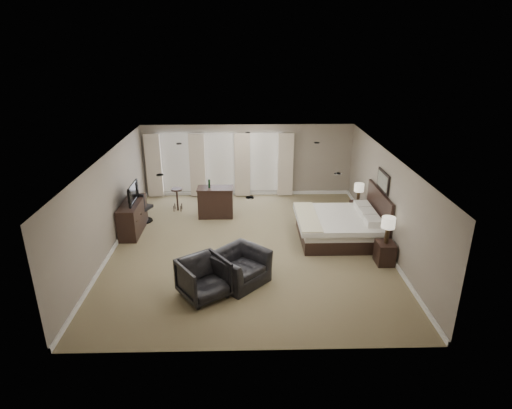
{
  "coord_description": "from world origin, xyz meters",
  "views": [
    {
      "loc": [
        -0.08,
        -10.68,
        5.45
      ],
      "look_at": [
        0.2,
        0.4,
        1.1
      ],
      "focal_mm": 30.0,
      "sensor_mm": 36.0,
      "label": 1
    }
  ],
  "objects_px": {
    "bed": "(340,216)",
    "bar_counter": "(216,202)",
    "dresser": "(133,217)",
    "bar_stool_right": "(225,197)",
    "tv": "(131,200)",
    "bar_stool_left": "(177,199)",
    "nightstand_near": "(385,253)",
    "armchair_near": "(239,262)",
    "lamp_near": "(388,230)",
    "lamp_far": "(359,193)",
    "nightstand_far": "(357,211)",
    "armchair_far": "(204,277)",
    "desk_chair": "(143,206)"
  },
  "relations": [
    {
      "from": "bed",
      "to": "armchair_far",
      "type": "distance_m",
      "value": 4.61
    },
    {
      "from": "lamp_far",
      "to": "bar_counter",
      "type": "xyz_separation_m",
      "value": [
        -4.53,
        0.3,
        -0.37
      ]
    },
    {
      "from": "nightstand_near",
      "to": "armchair_near",
      "type": "bearing_deg",
      "value": -167.53
    },
    {
      "from": "bed",
      "to": "bar_stool_left",
      "type": "xyz_separation_m",
      "value": [
        -4.96,
        2.31,
        -0.34
      ]
    },
    {
      "from": "bar_stool_right",
      "to": "lamp_far",
      "type": "bearing_deg",
      "value": -15.42
    },
    {
      "from": "lamp_far",
      "to": "bar_stool_left",
      "type": "xyz_separation_m",
      "value": [
        -5.85,
        0.86,
        -0.48
      ]
    },
    {
      "from": "armchair_near",
      "to": "desk_chair",
      "type": "height_order",
      "value": "armchair_near"
    },
    {
      "from": "bed",
      "to": "nightstand_far",
      "type": "distance_m",
      "value": 1.76
    },
    {
      "from": "armchair_far",
      "to": "bar_counter",
      "type": "distance_m",
      "value": 4.6
    },
    {
      "from": "nightstand_near",
      "to": "lamp_near",
      "type": "relative_size",
      "value": 0.83
    },
    {
      "from": "bed",
      "to": "bar_counter",
      "type": "xyz_separation_m",
      "value": [
        -3.64,
        1.75,
        -0.23
      ]
    },
    {
      "from": "lamp_near",
      "to": "dresser",
      "type": "bearing_deg",
      "value": 163.19
    },
    {
      "from": "dresser",
      "to": "bar_stool_right",
      "type": "distance_m",
      "value": 3.31
    },
    {
      "from": "bed",
      "to": "armchair_far",
      "type": "xyz_separation_m",
      "value": [
        -3.61,
        -2.85,
        -0.23
      ]
    },
    {
      "from": "nightstand_near",
      "to": "armchair_far",
      "type": "bearing_deg",
      "value": -162.7
    },
    {
      "from": "armchair_near",
      "to": "bed",
      "type": "bearing_deg",
      "value": -7.5
    },
    {
      "from": "nightstand_far",
      "to": "bar_counter",
      "type": "distance_m",
      "value": 4.54
    },
    {
      "from": "armchair_far",
      "to": "bar_stool_left",
      "type": "relative_size",
      "value": 1.28
    },
    {
      "from": "nightstand_near",
      "to": "armchair_far",
      "type": "distance_m",
      "value": 4.72
    },
    {
      "from": "bar_counter",
      "to": "armchair_far",
      "type": "bearing_deg",
      "value": -89.71
    },
    {
      "from": "bar_counter",
      "to": "lamp_far",
      "type": "bearing_deg",
      "value": -3.79
    },
    {
      "from": "lamp_far",
      "to": "dresser",
      "type": "xyz_separation_m",
      "value": [
        -6.92,
        -0.81,
        -0.4
      ]
    },
    {
      "from": "bed",
      "to": "lamp_near",
      "type": "relative_size",
      "value": 3.25
    },
    {
      "from": "tv",
      "to": "bar_stool_left",
      "type": "distance_m",
      "value": 2.08
    },
    {
      "from": "bed",
      "to": "desk_chair",
      "type": "height_order",
      "value": "bed"
    },
    {
      "from": "nightstand_near",
      "to": "lamp_far",
      "type": "height_order",
      "value": "lamp_far"
    },
    {
      "from": "nightstand_far",
      "to": "bar_counter",
      "type": "bearing_deg",
      "value": 176.21
    },
    {
      "from": "nightstand_near",
      "to": "bar_stool_left",
      "type": "xyz_separation_m",
      "value": [
        -5.85,
        3.76,
        0.1
      ]
    },
    {
      "from": "bar_stool_right",
      "to": "lamp_near",
      "type": "bearing_deg",
      "value": -43.68
    },
    {
      "from": "nightstand_far",
      "to": "dresser",
      "type": "distance_m",
      "value": 6.97
    },
    {
      "from": "bar_stool_left",
      "to": "nightstand_far",
      "type": "bearing_deg",
      "value": -8.36
    },
    {
      "from": "armchair_far",
      "to": "bed",
      "type": "bearing_deg",
      "value": 3.43
    },
    {
      "from": "bed",
      "to": "nightstand_near",
      "type": "height_order",
      "value": "bed"
    },
    {
      "from": "lamp_near",
      "to": "armchair_near",
      "type": "height_order",
      "value": "lamp_near"
    },
    {
      "from": "bed",
      "to": "nightstand_near",
      "type": "relative_size",
      "value": 3.93
    },
    {
      "from": "nightstand_far",
      "to": "bar_stool_right",
      "type": "height_order",
      "value": "bar_stool_right"
    },
    {
      "from": "bar_counter",
      "to": "bar_stool_left",
      "type": "height_order",
      "value": "bar_counter"
    },
    {
      "from": "tv",
      "to": "desk_chair",
      "type": "distance_m",
      "value": 0.91
    },
    {
      "from": "lamp_far",
      "to": "lamp_near",
      "type": "bearing_deg",
      "value": -90.0
    },
    {
      "from": "lamp_near",
      "to": "tv",
      "type": "bearing_deg",
      "value": 163.19
    },
    {
      "from": "nightstand_near",
      "to": "bar_stool_left",
      "type": "distance_m",
      "value": 6.95
    },
    {
      "from": "dresser",
      "to": "desk_chair",
      "type": "xyz_separation_m",
      "value": [
        0.14,
        0.75,
        0.04
      ]
    },
    {
      "from": "desk_chair",
      "to": "tv",
      "type": "bearing_deg",
      "value": 101.67
    },
    {
      "from": "bar_stool_right",
      "to": "nightstand_near",
      "type": "bearing_deg",
      "value": -43.68
    },
    {
      "from": "lamp_near",
      "to": "lamp_far",
      "type": "bearing_deg",
      "value": 90.0
    },
    {
      "from": "desk_chair",
      "to": "lamp_near",
      "type": "bearing_deg",
      "value": 179.51
    },
    {
      "from": "nightstand_near",
      "to": "bar_stool_right",
      "type": "height_order",
      "value": "bar_stool_right"
    },
    {
      "from": "bed",
      "to": "lamp_near",
      "type": "distance_m",
      "value": 1.71
    },
    {
      "from": "tv",
      "to": "armchair_near",
      "type": "relative_size",
      "value": 0.82
    },
    {
      "from": "tv",
      "to": "bar_stool_left",
      "type": "height_order",
      "value": "tv"
    }
  ]
}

